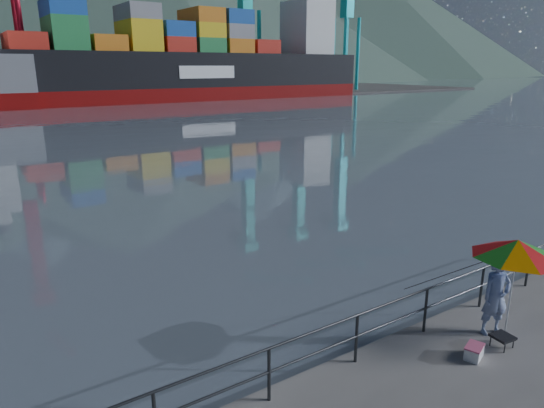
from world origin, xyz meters
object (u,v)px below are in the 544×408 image
Objects in this scene: beach_umbrella at (517,248)px; container_ship at (202,64)px; fisherman at (496,296)px; cooler_bag at (474,352)px.

beach_umbrella is 0.03× the size of container_ship.
fisherman is at bearing -111.79° from container_ship.
fisherman is at bearing -1.97° from cooler_bag.
beach_umbrella is 81.12m from container_ship.
fisherman is at bearing 115.48° from beach_umbrella.
cooler_bag is at bearing -174.84° from beach_umbrella.
container_ship reaches higher than fisherman.
beach_umbrella reaches higher than cooler_bag.
fisherman is 1.15m from beach_umbrella.
beach_umbrella is at bearing -42.98° from fisherman.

